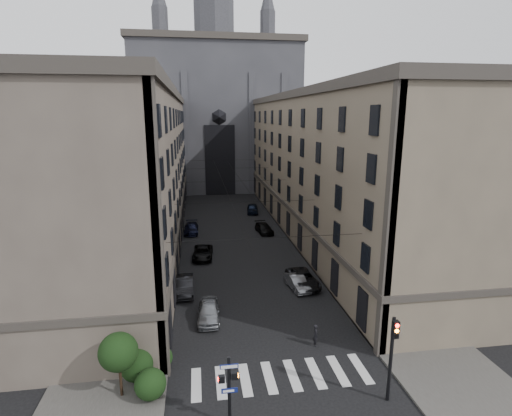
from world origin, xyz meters
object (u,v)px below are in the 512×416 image
car_left_midfar (203,253)px  car_right_midfar (264,228)px  car_left_far (191,228)px  car_right_far (252,209)px  car_right_midnear (303,279)px  pedestrian_signal_left (229,386)px  car_left_near (209,311)px  traffic_light_right (392,350)px  pedestrian (316,335)px  car_left_midnear (185,285)px  gothic_tower (216,106)px  car_right_near (297,282)px

car_left_midfar → car_right_midfar: (8.59, 8.79, -0.00)m
car_left_far → car_right_far: car_right_far is taller
car_right_far → car_right_midnear: bearing=-81.5°
pedestrian_signal_left → car_left_far: size_ratio=0.86×
car_left_near → car_left_far: (-1.55, 24.49, -0.06)m
car_right_midnear → car_right_far: size_ratio=1.14×
traffic_light_right → pedestrian: size_ratio=3.22×
car_left_midnear → car_right_far: size_ratio=1.00×
car_right_midnear → pedestrian: (-1.79, -9.96, 0.11)m
gothic_tower → car_right_midnear: (4.92, -57.00, -17.10)m
car_left_near → car_left_midnear: 5.66m
traffic_light_right → car_left_far: size_ratio=1.11×
gothic_tower → car_left_far: bearing=-98.7°
pedestrian_signal_left → car_right_midnear: (8.44, 16.46, -1.62)m
car_right_midnear → car_right_midfar: bearing=87.4°
traffic_light_right → car_left_midfar: size_ratio=1.11×
pedestrian_signal_left → car_left_midnear: bearing=99.2°
car_left_midfar → car_right_near: car_left_midfar is taller
pedestrian_signal_left → car_right_near: 17.75m
pedestrian_signal_left → car_left_midnear: pedestrian_signal_left is taller
car_left_near → car_left_midfar: car_left_near is taller
traffic_light_right → car_right_near: size_ratio=1.33×
car_left_midfar → car_left_far: bearing=101.9°
pedestrian_signal_left → car_left_far: bearing=93.6°
gothic_tower → car_left_midnear: gothic_tower is taller
car_right_near → car_right_midfar: car_right_midfar is taller
car_right_midfar → car_left_far: bearing=165.0°
car_left_far → car_right_midfar: 10.06m
traffic_light_right → car_left_midfar: (-9.99, 25.11, -2.64)m
traffic_light_right → car_right_far: bearing=91.7°
car_left_near → car_right_midnear: bearing=32.9°
car_left_midfar → pedestrian: 20.46m
car_left_far → gothic_tower: bearing=82.6°
car_left_midfar → car_right_far: car_right_far is taller
car_left_midnear → car_right_midfar: 20.57m
pedestrian → car_right_midfar: bearing=-3.0°
pedestrian_signal_left → car_right_midfar: size_ratio=0.89×
car_left_midnear → car_right_midfar: size_ratio=0.98×
pedestrian → car_left_midnear: bearing=42.0°
gothic_tower → car_right_midfar: bearing=-83.9°
car_right_midfar → pedestrian_signal_left: bearing=-109.4°
gothic_tower → car_left_midfar: 51.09m
car_left_far → traffic_light_right: bearing=-70.9°
pedestrian_signal_left → traffic_light_right: 9.18m
traffic_light_right → car_right_midfar: (-1.40, 33.90, -2.64)m
traffic_light_right → car_left_midfar: traffic_light_right is taller
car_right_near → pedestrian_signal_left: bearing=-123.6°
car_left_midnear → car_right_midfar: bearing=58.7°
pedestrian → car_right_near: bearing=-7.3°
car_right_midnear → traffic_light_right: bearing=-92.5°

